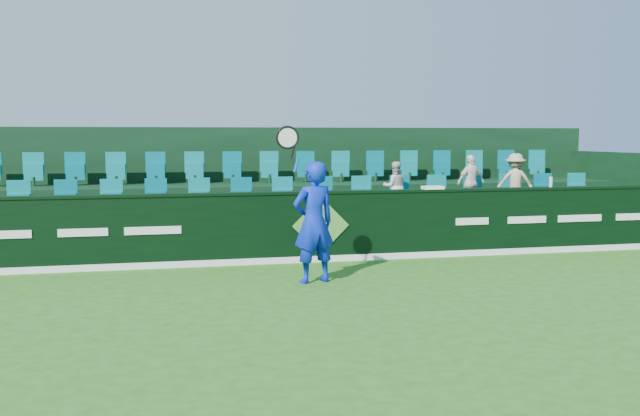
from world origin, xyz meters
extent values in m
plane|color=#236417|center=(0.00, 0.00, 0.00)|extent=(60.00, 60.00, 0.00)
cube|color=black|center=(0.00, 4.00, 0.65)|extent=(16.00, 0.20, 1.30)
cube|color=black|center=(0.00, 4.00, 1.32)|extent=(16.00, 0.24, 0.05)
cube|color=white|center=(0.00, 3.89, 0.06)|extent=(16.00, 0.02, 0.12)
cube|color=#509435|center=(0.00, 3.88, 0.70)|extent=(1.10, 0.02, 1.10)
cube|color=white|center=(-5.50, 3.89, 0.70)|extent=(0.70, 0.01, 0.14)
cube|color=white|center=(-4.30, 3.89, 0.70)|extent=(0.85, 0.01, 0.14)
cube|color=white|center=(-3.10, 3.89, 0.70)|extent=(1.00, 0.01, 0.14)
cube|color=white|center=(3.10, 3.89, 0.70)|extent=(0.70, 0.01, 0.14)
cube|color=white|center=(4.30, 3.89, 0.70)|extent=(0.85, 0.01, 0.14)
cube|color=white|center=(5.50, 3.89, 0.70)|extent=(1.00, 0.01, 0.14)
cube|color=white|center=(6.70, 3.89, 0.70)|extent=(0.70, 0.01, 0.14)
cube|color=black|center=(0.00, 5.10, 0.40)|extent=(16.00, 2.00, 0.80)
cube|color=black|center=(0.00, 7.00, 0.65)|extent=(16.00, 1.80, 1.30)
cube|color=black|center=(0.00, 8.00, 1.30)|extent=(16.00, 0.20, 2.60)
cube|color=black|center=(7.90, 6.00, 1.00)|extent=(0.20, 4.00, 2.00)
cube|color=#026777|center=(0.00, 5.50, 1.10)|extent=(13.50, 0.50, 0.60)
cube|color=#026777|center=(0.00, 7.30, 1.60)|extent=(13.50, 0.50, 0.60)
imported|color=#0B25C3|center=(-0.53, 2.08, 0.99)|extent=(0.82, 0.65, 1.98)
cylinder|color=#143FBF|center=(-0.84, 1.98, 1.93)|extent=(0.10, 0.04, 0.22)
cylinder|color=black|center=(-0.90, 1.98, 2.13)|extent=(0.09, 0.03, 0.20)
torus|color=black|center=(-0.98, 1.98, 2.37)|extent=(0.46, 0.04, 0.46)
cylinder|color=silver|center=(-0.98, 1.98, 2.37)|extent=(0.38, 0.01, 0.38)
imported|color=silver|center=(1.89, 5.12, 1.33)|extent=(0.55, 0.45, 1.06)
imported|color=white|center=(3.62, 5.12, 1.39)|extent=(0.75, 0.45, 1.19)
imported|color=tan|center=(4.67, 5.12, 1.41)|extent=(0.89, 0.70, 1.21)
cube|color=white|center=(2.29, 4.00, 1.38)|extent=(0.40, 0.26, 0.06)
cylinder|color=silver|center=(4.88, 4.00, 1.45)|extent=(0.07, 0.07, 0.21)
camera|label=1|loc=(-3.00, -9.16, 2.39)|focal=40.00mm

